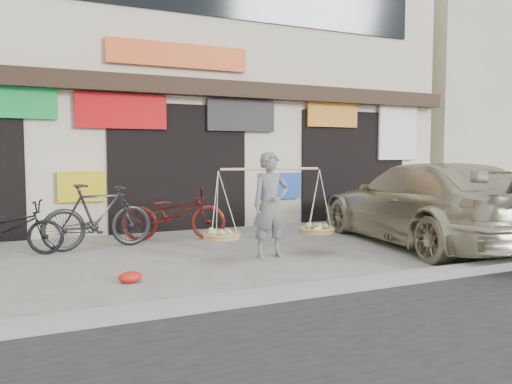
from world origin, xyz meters
name	(u,v)px	position (x,y,z in m)	size (l,w,h in m)	color
ground	(244,262)	(0.00, 0.00, 0.00)	(70.00, 70.00, 0.00)	gray
kerb	(311,290)	(0.00, -2.00, 0.06)	(70.00, 0.25, 0.12)	gray
shophouse_block	(148,86)	(0.00, 6.42, 3.45)	(14.00, 6.32, 7.00)	beige
neighbor_east	(493,114)	(13.50, 7.00, 3.20)	(12.00, 7.00, 6.40)	#B8B198
street_vendor	(271,209)	(0.52, 0.13, 0.77)	(2.17, 0.67, 1.67)	slate
bike_0	(9,228)	(-3.26, 1.99, 0.45)	(0.59, 1.70, 0.89)	black
bike_1	(98,216)	(-1.87, 2.01, 0.57)	(0.53, 1.88, 1.13)	#232325
bike_2	(174,213)	(-0.44, 2.33, 0.51)	(0.68, 1.95, 1.02)	#52130E
suv	(425,204)	(3.59, 0.03, 0.74)	(2.78, 5.35, 1.48)	#AFAB8D
red_bag	(130,277)	(-1.80, -0.56, 0.07)	(0.31, 0.25, 0.14)	red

